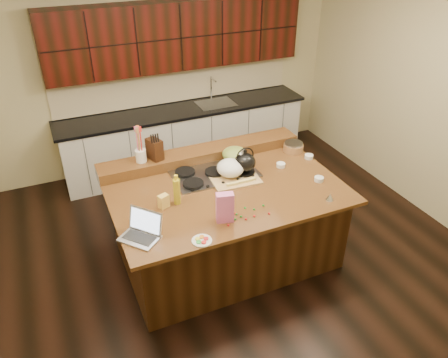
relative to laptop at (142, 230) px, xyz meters
name	(u,v)px	position (x,y,z in m)	size (l,w,h in m)	color
room	(226,151)	(1.00, 0.43, 0.37)	(5.52, 5.02, 2.72)	black
island	(226,223)	(1.00, 0.43, -0.52)	(2.40, 1.60, 0.92)	black
back_ledge	(202,154)	(1.00, 1.13, 0.00)	(2.40, 0.30, 0.12)	black
cooktop	(215,173)	(1.00, 0.73, -0.05)	(0.92, 0.52, 0.05)	gray
back_counter	(183,105)	(1.30, 2.65, 0.00)	(3.70, 0.66, 2.40)	silver
kettle	(245,162)	(1.30, 0.60, 0.09)	(0.23, 0.23, 0.21)	black
green_bowl	(235,154)	(1.30, 0.86, 0.06)	(0.28, 0.28, 0.16)	olive
laptop	(142,230)	(0.00, 0.00, 0.00)	(0.42, 0.43, 0.23)	#B7B7BC
oil_bottle	(177,192)	(0.45, 0.36, 0.07)	(0.07, 0.07, 0.27)	gold
vinegar_bottle	(242,164)	(1.28, 0.62, 0.06)	(0.06, 0.06, 0.25)	silver
wooden_tray	(232,170)	(1.14, 0.59, 0.03)	(0.53, 0.42, 0.21)	tan
ramekin_a	(319,179)	(1.97, 0.15, -0.04)	(0.10, 0.10, 0.04)	white
ramekin_b	(281,165)	(1.75, 0.58, -0.04)	(0.10, 0.10, 0.04)	white
ramekin_c	(309,157)	(2.15, 0.62, -0.04)	(0.10, 0.10, 0.04)	white
strainer_bowl	(293,148)	(2.08, 0.86, -0.02)	(0.24, 0.24, 0.09)	#996B3F
kitchen_timer	(330,197)	(1.86, -0.20, -0.03)	(0.08, 0.08, 0.07)	silver
pink_bag	(225,208)	(0.76, -0.09, 0.09)	(0.16, 0.09, 0.30)	pink
candy_plate	(202,241)	(0.45, -0.28, -0.06)	(0.18, 0.18, 0.01)	white
package_box	(164,201)	(0.30, 0.35, 0.01)	(0.10, 0.07, 0.14)	#EBC253
utensil_crock	(141,156)	(0.29, 1.13, 0.13)	(0.12, 0.12, 0.14)	white
knife_block	(155,149)	(0.45, 1.13, 0.17)	(0.12, 0.19, 0.23)	black
gumdrop_0	(254,216)	(1.04, -0.15, -0.05)	(0.02, 0.02, 0.02)	red
gumdrop_1	(254,209)	(1.09, -0.05, -0.05)	(0.02, 0.02, 0.02)	#198C26
gumdrop_2	(235,214)	(0.89, -0.04, -0.05)	(0.02, 0.02, 0.02)	red
gumdrop_3	(263,205)	(1.20, -0.03, -0.05)	(0.02, 0.02, 0.02)	#198C26
gumdrop_4	(226,217)	(0.79, -0.06, -0.05)	(0.02, 0.02, 0.02)	red
gumdrop_5	(235,219)	(0.85, -0.12, -0.05)	(0.02, 0.02, 0.02)	#198C26
gumdrop_6	(232,211)	(0.88, 0.00, -0.05)	(0.02, 0.02, 0.02)	red
gumdrop_7	(245,208)	(1.02, 0.01, -0.05)	(0.02, 0.02, 0.02)	#198C26
gumdrop_8	(246,219)	(0.95, -0.16, -0.05)	(0.02, 0.02, 0.02)	red
gumdrop_9	(236,214)	(0.90, -0.05, -0.05)	(0.02, 0.02, 0.02)	#198C26
gumdrop_10	(269,213)	(1.19, -0.17, -0.05)	(0.02, 0.02, 0.02)	red
gumdrop_11	(226,216)	(0.79, -0.04, -0.05)	(0.02, 0.02, 0.02)	#198C26
gumdrop_12	(228,225)	(0.76, -0.18, -0.05)	(0.02, 0.02, 0.02)	red
gumdrop_13	(241,216)	(0.92, -0.10, -0.05)	(0.02, 0.02, 0.02)	#198C26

